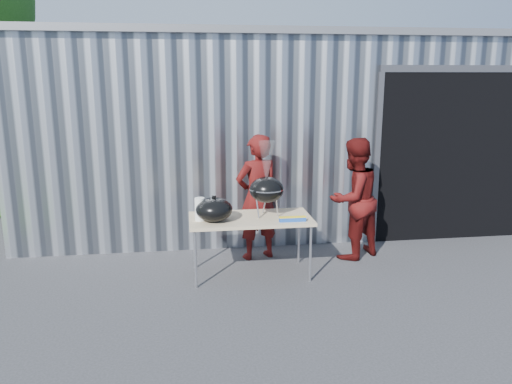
{
  "coord_description": "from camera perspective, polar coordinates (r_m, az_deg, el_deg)",
  "views": [
    {
      "loc": [
        -0.69,
        -5.19,
        2.45
      ],
      "look_at": [
        0.14,
        0.75,
        1.05
      ],
      "focal_mm": 35.0,
      "sensor_mm": 36.0,
      "label": 1
    }
  ],
  "objects": [
    {
      "name": "person_cook",
      "position": [
        6.71,
        0.15,
        -0.62
      ],
      "size": [
        0.72,
        0.58,
        1.71
      ],
      "primitive_type": "imported",
      "rotation": [
        0.0,
        0.0,
        3.46
      ],
      "color": "#470C0B",
      "rests_on": "ground"
    },
    {
      "name": "foil_box",
      "position": [
        5.98,
        4.2,
        -3.1
      ],
      "size": [
        0.32,
        0.06,
        0.06
      ],
      "color": "#1947A7",
      "rests_on": "folding_table"
    },
    {
      "name": "building",
      "position": [
        9.95,
        1.32,
        7.88
      ],
      "size": [
        8.2,
        6.2,
        3.1
      ],
      "color": "#B8BDC5",
      "rests_on": "ground"
    },
    {
      "name": "folding_table",
      "position": [
        6.16,
        -0.64,
        -3.28
      ],
      "size": [
        1.5,
        0.75,
        0.75
      ],
      "color": "tan",
      "rests_on": "ground"
    },
    {
      "name": "person_bystander",
      "position": [
        6.88,
        11.06,
        -0.76
      ],
      "size": [
        1.01,
        0.94,
        1.65
      ],
      "primitive_type": "imported",
      "rotation": [
        0.0,
        0.0,
        3.65
      ],
      "color": "#470C0B",
      "rests_on": "ground"
    },
    {
      "name": "ground",
      "position": [
        5.78,
        -0.39,
        -11.93
      ],
      "size": [
        80.0,
        80.0,
        0.0
      ],
      "primitive_type": "plane",
      "color": "#2E2E30"
    },
    {
      "name": "paper_towels",
      "position": [
        6.02,
        -6.44,
        -1.97
      ],
      "size": [
        0.12,
        0.12,
        0.28
      ],
      "primitive_type": "cylinder",
      "color": "white",
      "rests_on": "folding_table"
    },
    {
      "name": "grill_lid",
      "position": [
        5.97,
        -4.81,
        -2.01
      ],
      "size": [
        0.44,
        0.44,
        0.32
      ],
      "color": "black",
      "rests_on": "folding_table"
    },
    {
      "name": "kettle_grill",
      "position": [
        6.11,
        1.22,
        1.05
      ],
      "size": [
        0.43,
        0.43,
        0.93
      ],
      "color": "black",
      "rests_on": "folding_table"
    },
    {
      "name": "white_tub",
      "position": [
        6.25,
        -5.85,
        -2.23
      ],
      "size": [
        0.2,
        0.15,
        0.1
      ],
      "primitive_type": "cube",
      "color": "white",
      "rests_on": "folding_table"
    }
  ]
}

